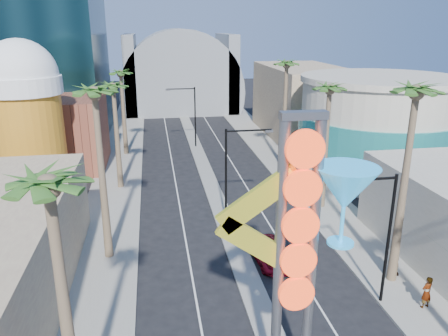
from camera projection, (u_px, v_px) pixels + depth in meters
sidewalk_west at (119, 172)px, 48.41m from camera, size 5.00×100.00×0.15m
sidewalk_east at (284, 163)px, 51.37m from camera, size 5.00×100.00×0.15m
median at (201, 160)px, 52.70m from camera, size 1.60×84.00×0.15m
brick_filler_west at (59, 133)px, 48.99m from camera, size 10.00×10.00×8.00m
filler_east at (302, 102)px, 63.03m from camera, size 10.00×20.00×10.00m
beer_mug at (26, 113)px, 40.13m from camera, size 7.00×7.00×14.50m
turquoise_building at (377, 127)px, 46.39m from camera, size 16.60×16.60×10.60m
canopy at (180, 87)px, 83.25m from camera, size 22.00×16.00×22.00m
neon_sign at (316, 238)px, 17.73m from camera, size 6.53×2.60×12.55m
streetlight_0 at (233, 167)px, 34.42m from camera, size 3.79×0.25×8.00m
streetlight_1 at (191, 111)px, 56.74m from camera, size 3.79×0.25×8.00m
streetlight_2 at (382, 229)px, 24.14m from camera, size 3.45×0.25×8.00m
palm_0 at (50, 203)px, 14.48m from camera, size 2.40×2.40×11.70m
palm_1 at (95, 104)px, 27.33m from camera, size 2.40×2.40×12.70m
palm_2 at (114, 93)px, 40.87m from camera, size 2.40×2.40×11.20m
palm_3 at (121, 78)px, 52.11m from camera, size 2.40×2.40×11.20m
palm_5 at (415, 106)px, 24.37m from camera, size 2.40×2.40×13.20m
palm_6 at (329, 97)px, 36.03m from camera, size 2.40×2.40×11.70m
palm_7 at (286, 71)px, 47.00m from camera, size 2.40×2.40×12.70m
red_pickup at (271, 253)px, 29.96m from camera, size 2.67×5.01×1.34m
pedestrian_a at (427, 292)px, 24.74m from camera, size 0.81×0.62×1.97m
pedestrian_b at (394, 263)px, 28.07m from camera, size 0.96×0.82×1.72m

